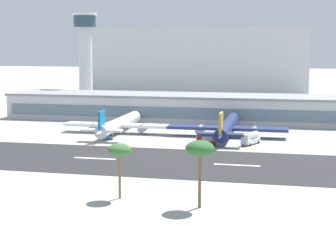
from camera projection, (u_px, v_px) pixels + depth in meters
ground_plane at (96, 157)px, 154.12m from camera, size 1400.00×1400.00×0.00m
runway_strip at (93, 158)px, 151.79m from camera, size 800.00×37.61×0.08m
runway_centreline_dash_4 at (95, 158)px, 151.66m from camera, size 12.00×1.20×0.01m
runway_centreline_dash_5 at (237, 165)px, 143.05m from camera, size 12.00×1.20×0.01m
terminal_building at (193, 107)px, 231.78m from camera, size 159.69×27.15×10.96m
control_tower at (85, 53)px, 270.43m from camera, size 11.77×11.77×47.41m
distant_hotel_block at (193, 62)px, 358.23m from camera, size 146.73×32.29×43.22m
airliner_blue_tail_gate_0 at (118, 124)px, 196.02m from camera, size 40.04×48.95×10.21m
airliner_gold_tail_gate_1 at (227, 128)px, 187.31m from camera, size 41.39×51.42×10.73m
service_fuel_truck_0 at (251, 138)px, 173.58m from camera, size 5.76×8.83×3.95m
service_baggage_tug_1 at (110, 136)px, 183.30m from camera, size 2.80×3.57×2.20m
service_box_truck_2 at (206, 140)px, 170.98m from camera, size 6.46×4.34×3.25m
palm_tree_1 at (200, 150)px, 103.73m from camera, size 5.55×5.55×13.05m
palm_tree_3 at (119, 151)px, 110.37m from camera, size 4.85×4.85×11.37m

